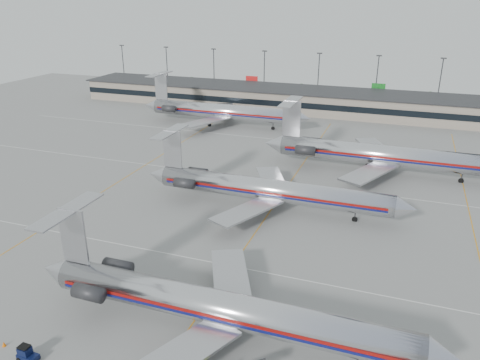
% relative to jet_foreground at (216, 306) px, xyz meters
% --- Properties ---
extents(ground, '(260.00, 260.00, 0.00)m').
position_rel_jet_foreground_xyz_m(ground, '(-2.98, 2.43, -3.34)').
color(ground, gray).
rests_on(ground, ground).
extents(apron_markings, '(160.00, 0.15, 0.02)m').
position_rel_jet_foreground_xyz_m(apron_markings, '(-2.98, 12.43, -3.33)').
color(apron_markings, silver).
rests_on(apron_markings, ground).
extents(terminal, '(162.00, 17.00, 6.25)m').
position_rel_jet_foreground_xyz_m(terminal, '(-2.98, 100.40, -0.18)').
color(terminal, gray).
rests_on(terminal, ground).
extents(light_mast_row, '(163.60, 0.40, 15.28)m').
position_rel_jet_foreground_xyz_m(light_mast_row, '(-2.98, 114.43, 5.24)').
color(light_mast_row, '#38383D').
rests_on(light_mast_row, ground).
extents(jet_foreground, '(43.98, 25.90, 11.51)m').
position_rel_jet_foreground_xyz_m(jet_foreground, '(0.00, 0.00, 0.00)').
color(jet_foreground, silver).
rests_on(jet_foreground, ground).
extents(jet_second_row, '(44.09, 25.96, 11.54)m').
position_rel_jet_foreground_xyz_m(jet_second_row, '(-3.94, 30.61, 0.01)').
color(jet_second_row, silver).
rests_on(jet_second_row, ground).
extents(jet_third_row, '(47.58, 29.26, 13.01)m').
position_rel_jet_foreground_xyz_m(jet_third_row, '(11.85, 53.30, 0.44)').
color(jet_third_row, silver).
rests_on(jet_third_row, ground).
extents(jet_back_row, '(46.53, 28.62, 12.72)m').
position_rel_jet_foreground_xyz_m(jet_back_row, '(-30.41, 76.45, 0.35)').
color(jet_back_row, silver).
rests_on(jet_back_row, ground).
extents(tug_left, '(2.04, 1.08, 1.63)m').
position_rel_jet_foreground_xyz_m(tug_left, '(-15.45, -9.58, -2.60)').
color(tug_left, black).
rests_on(tug_left, ground).
extents(cone_left, '(0.52, 0.52, 0.53)m').
position_rel_jet_foreground_xyz_m(cone_left, '(-19.06, -8.83, -3.07)').
color(cone_left, orange).
rests_on(cone_left, ground).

